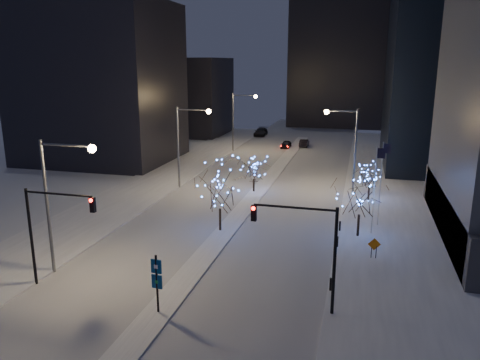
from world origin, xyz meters
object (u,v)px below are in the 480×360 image
(car_mid, at_px, (304,143))
(car_far, at_px, (261,132))
(holiday_tree_plaza_near, at_px, (360,197))
(traffic_signal_east, at_px, (309,241))
(street_lamp_east, at_px, (348,139))
(street_lamp_w_far, at_px, (239,114))
(holiday_tree_plaza_far, at_px, (370,176))
(street_lamp_w_mid, at_px, (186,136))
(holiday_tree_median_near, at_px, (220,188))
(construction_sign, at_px, (374,246))
(holiday_tree_median_far, at_px, (254,169))
(street_lamp_w_near, at_px, (58,189))
(car_near, at_px, (286,144))
(wayfinding_sign, at_px, (157,278))
(traffic_signal_west, at_px, (49,222))

(car_mid, distance_m, car_far, 15.07)
(holiday_tree_plaza_near, bearing_deg, car_far, 110.57)
(traffic_signal_east, bearing_deg, car_far, 104.45)
(street_lamp_east, bearing_deg, traffic_signal_east, -92.26)
(street_lamp_w_far, distance_m, holiday_tree_plaza_far, 33.31)
(street_lamp_w_mid, xyz_separation_m, holiday_tree_plaza_far, (21.74, 0.02, -3.60))
(holiday_tree_median_near, height_order, construction_sign, holiday_tree_median_near)
(street_lamp_w_mid, bearing_deg, traffic_signal_east, -55.49)
(holiday_tree_median_far, bearing_deg, street_lamp_w_near, -108.58)
(traffic_signal_east, height_order, car_near, traffic_signal_east)
(street_lamp_w_far, xyz_separation_m, construction_sign, (22.05, -41.65, -5.34))
(car_far, relative_size, wayfinding_sign, 1.42)
(holiday_tree_plaza_near, bearing_deg, holiday_tree_median_far, 135.76)
(car_mid, xyz_separation_m, holiday_tree_median_near, (-2.00, -46.43, 3.52))
(street_lamp_w_far, bearing_deg, holiday_tree_median_near, -77.68)
(car_near, relative_size, construction_sign, 2.35)
(street_lamp_w_near, xyz_separation_m, construction_sign, (22.05, 8.35, -5.34))
(car_near, height_order, wayfinding_sign, wayfinding_sign)
(street_lamp_w_near, distance_m, holiday_tree_median_near, 14.33)
(holiday_tree_median_near, bearing_deg, car_far, 98.45)
(street_lamp_w_mid, height_order, traffic_signal_west, street_lamp_w_mid)
(holiday_tree_median_far, height_order, holiday_tree_plaza_near, holiday_tree_plaza_near)
(street_lamp_w_mid, height_order, holiday_tree_median_near, street_lamp_w_mid)
(street_lamp_w_near, height_order, holiday_tree_median_far, street_lamp_w_near)
(street_lamp_w_mid, xyz_separation_m, car_mid, (10.44, 32.79, -5.81))
(traffic_signal_west, relative_size, holiday_tree_median_far, 1.65)
(holiday_tree_median_far, height_order, construction_sign, holiday_tree_median_far)
(street_lamp_w_mid, xyz_separation_m, street_lamp_east, (19.02, 3.00, -0.05))
(street_lamp_w_near, height_order, car_mid, street_lamp_w_near)
(traffic_signal_west, bearing_deg, wayfinding_sign, -10.30)
(street_lamp_w_near, xyz_separation_m, street_lamp_w_far, (0.00, 50.00, 0.00))
(traffic_signal_west, bearing_deg, street_lamp_w_mid, 91.06)
(street_lamp_east, distance_m, holiday_tree_median_near, 19.85)
(wayfinding_sign, bearing_deg, traffic_signal_east, 22.22)
(car_mid, bearing_deg, traffic_signal_west, 80.26)
(street_lamp_w_near, bearing_deg, traffic_signal_west, -76.04)
(car_mid, bearing_deg, street_lamp_w_far, 36.43)
(construction_sign, bearing_deg, traffic_signal_east, -122.49)
(street_lamp_w_near, relative_size, holiday_tree_plaza_far, 2.39)
(traffic_signal_east, xyz_separation_m, car_near, (-10.44, 56.45, -4.09))
(holiday_tree_plaza_far, bearing_deg, street_lamp_w_far, 131.03)
(car_near, distance_m, holiday_tree_plaza_far, 33.70)
(car_far, height_order, holiday_tree_median_near, holiday_tree_median_near)
(traffic_signal_west, distance_m, construction_sign, 24.18)
(holiday_tree_plaza_near, bearing_deg, car_near, 107.47)
(car_mid, relative_size, holiday_tree_plaza_near, 0.75)
(street_lamp_w_near, xyz_separation_m, holiday_tree_plaza_near, (20.77, 13.10, -2.76))
(holiday_tree_median_near, bearing_deg, holiday_tree_plaza_near, 8.05)
(car_far, relative_size, holiday_tree_median_near, 0.80)
(construction_sign, bearing_deg, holiday_tree_median_near, 159.13)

